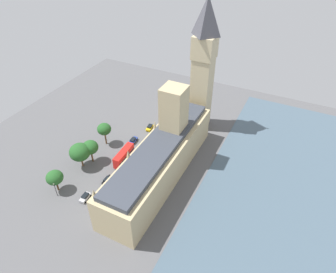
{
  "coord_description": "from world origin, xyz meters",
  "views": [
    {
      "loc": [
        -36.25,
        62.9,
        71.71
      ],
      "look_at": [
        1.0,
        -11.84,
        7.35
      ],
      "focal_mm": 31.78,
      "sensor_mm": 36.0,
      "label": 1
    }
  ],
  "objects_px": {
    "car_yellow_cab_corner": "(150,127)",
    "pedestrian_trailing": "(118,188)",
    "plane_tree_near_tower": "(80,152)",
    "plane_tree_slot_11": "(104,129)",
    "parliament_building": "(162,156)",
    "double_decker_bus_far_end": "(124,156)",
    "pedestrian_kerbside": "(169,129)",
    "clock_tower": "(203,65)",
    "car_blue_under_trees": "(133,140)",
    "car_black_leading": "(108,180)",
    "car_silver_opposite_hall": "(85,197)",
    "plane_tree_by_river_gate": "(55,178)",
    "plane_tree_slot_10": "(90,147)",
    "pedestrian_midblock": "(137,165)",
    "street_lamp_slot_12": "(55,187)"
  },
  "relations": [
    {
      "from": "pedestrian_trailing",
      "to": "pedestrian_kerbside",
      "type": "xyz_separation_m",
      "value": [
        -0.6,
        -35.79,
        0.05
      ]
    },
    {
      "from": "plane_tree_near_tower",
      "to": "plane_tree_slot_11",
      "type": "xyz_separation_m",
      "value": [
        -0.05,
        -13.84,
        0.56
      ]
    },
    {
      "from": "double_decker_bus_far_end",
      "to": "pedestrian_trailing",
      "type": "bearing_deg",
      "value": 111.07
    },
    {
      "from": "parliament_building",
      "to": "pedestrian_trailing",
      "type": "bearing_deg",
      "value": 55.07
    },
    {
      "from": "plane_tree_near_tower",
      "to": "pedestrian_trailing",
      "type": "bearing_deg",
      "value": 167.26
    },
    {
      "from": "car_blue_under_trees",
      "to": "plane_tree_by_river_gate",
      "type": "height_order",
      "value": "plane_tree_by_river_gate"
    },
    {
      "from": "car_silver_opposite_hall",
      "to": "clock_tower",
      "type": "bearing_deg",
      "value": -110.67
    },
    {
      "from": "plane_tree_near_tower",
      "to": "clock_tower",
      "type": "bearing_deg",
      "value": -122.8
    },
    {
      "from": "car_yellow_cab_corner",
      "to": "pedestrian_midblock",
      "type": "xyz_separation_m",
      "value": [
        -6.91,
        21.51,
        -0.19
      ]
    },
    {
      "from": "pedestrian_midblock",
      "to": "plane_tree_near_tower",
      "type": "height_order",
      "value": "plane_tree_near_tower"
    },
    {
      "from": "car_blue_under_trees",
      "to": "pedestrian_trailing",
      "type": "height_order",
      "value": "car_blue_under_trees"
    },
    {
      "from": "pedestrian_midblock",
      "to": "pedestrian_kerbside",
      "type": "bearing_deg",
      "value": -36.17
    },
    {
      "from": "pedestrian_trailing",
      "to": "plane_tree_slot_11",
      "type": "height_order",
      "value": "plane_tree_slot_11"
    },
    {
      "from": "clock_tower",
      "to": "car_silver_opposite_hall",
      "type": "height_order",
      "value": "clock_tower"
    },
    {
      "from": "car_blue_under_trees",
      "to": "car_black_leading",
      "type": "relative_size",
      "value": 1.04
    },
    {
      "from": "clock_tower",
      "to": "plane_tree_slot_11",
      "type": "distance_m",
      "value": 43.42
    },
    {
      "from": "pedestrian_trailing",
      "to": "pedestrian_midblock",
      "type": "xyz_separation_m",
      "value": [
        -0.02,
        -11.82,
        0.02
      ]
    },
    {
      "from": "car_silver_opposite_hall",
      "to": "street_lamp_slot_12",
      "type": "height_order",
      "value": "street_lamp_slot_12"
    },
    {
      "from": "clock_tower",
      "to": "pedestrian_kerbside",
      "type": "xyz_separation_m",
      "value": [
        9.06,
        9.9,
        -25.62
      ]
    },
    {
      "from": "car_black_leading",
      "to": "pedestrian_trailing",
      "type": "bearing_deg",
      "value": -16.56
    },
    {
      "from": "plane_tree_by_river_gate",
      "to": "plane_tree_slot_11",
      "type": "xyz_separation_m",
      "value": [
        0.22,
        -26.25,
        1.32
      ]
    },
    {
      "from": "car_silver_opposite_hall",
      "to": "plane_tree_slot_11",
      "type": "xyz_separation_m",
      "value": [
        10.44,
        -25.43,
        5.91
      ]
    },
    {
      "from": "clock_tower",
      "to": "pedestrian_kerbside",
      "type": "relative_size",
      "value": 31.52
    },
    {
      "from": "plane_tree_slot_10",
      "to": "street_lamp_slot_12",
      "type": "xyz_separation_m",
      "value": [
        -0.06,
        17.92,
        -2.32
      ]
    },
    {
      "from": "clock_tower",
      "to": "parliament_building",
      "type": "bearing_deg",
      "value": 89.23
    },
    {
      "from": "car_silver_opposite_hall",
      "to": "plane_tree_by_river_gate",
      "type": "relative_size",
      "value": 0.53
    },
    {
      "from": "parliament_building",
      "to": "car_blue_under_trees",
      "type": "xyz_separation_m",
      "value": [
        17.67,
        -9.86,
        -6.87
      ]
    },
    {
      "from": "pedestrian_kerbside",
      "to": "plane_tree_slot_10",
      "type": "xyz_separation_m",
      "value": [
        16.21,
        28.38,
        5.6
      ]
    },
    {
      "from": "car_blue_under_trees",
      "to": "pedestrian_trailing",
      "type": "xyz_separation_m",
      "value": [
        -8.45,
        23.06,
        -0.21
      ]
    },
    {
      "from": "pedestrian_midblock",
      "to": "pedestrian_kerbside",
      "type": "xyz_separation_m",
      "value": [
        -0.58,
        -23.97,
        0.03
      ]
    },
    {
      "from": "car_yellow_cab_corner",
      "to": "pedestrian_trailing",
      "type": "relative_size",
      "value": 2.95
    },
    {
      "from": "parliament_building",
      "to": "plane_tree_by_river_gate",
      "type": "xyz_separation_m",
      "value": [
        26.22,
        21.7,
        -2.28
      ]
    },
    {
      "from": "car_black_leading",
      "to": "double_decker_bus_far_end",
      "type": "bearing_deg",
      "value": 92.65
    },
    {
      "from": "car_silver_opposite_hall",
      "to": "plane_tree_slot_11",
      "type": "height_order",
      "value": "plane_tree_slot_11"
    },
    {
      "from": "pedestrian_midblock",
      "to": "plane_tree_by_river_gate",
      "type": "height_order",
      "value": "plane_tree_by_river_gate"
    },
    {
      "from": "clock_tower",
      "to": "car_yellow_cab_corner",
      "type": "bearing_deg",
      "value": 36.74
    },
    {
      "from": "parliament_building",
      "to": "double_decker_bus_far_end",
      "type": "relative_size",
      "value": 5.22
    },
    {
      "from": "clock_tower",
      "to": "double_decker_bus_far_end",
      "type": "bearing_deg",
      "value": 65.64
    },
    {
      "from": "clock_tower",
      "to": "street_lamp_slot_12",
      "type": "distance_m",
      "value": 65.53
    },
    {
      "from": "pedestrian_kerbside",
      "to": "clock_tower",
      "type": "bearing_deg",
      "value": -75.41
    },
    {
      "from": "car_yellow_cab_corner",
      "to": "plane_tree_near_tower",
      "type": "bearing_deg",
      "value": 63.58
    },
    {
      "from": "double_decker_bus_far_end",
      "to": "clock_tower",
      "type": "bearing_deg",
      "value": -117.16
    },
    {
      "from": "car_silver_opposite_hall",
      "to": "pedestrian_kerbside",
      "type": "relative_size",
      "value": 2.55
    },
    {
      "from": "clock_tower",
      "to": "car_silver_opposite_hall",
      "type": "distance_m",
      "value": 61.37
    },
    {
      "from": "plane_tree_by_river_gate",
      "to": "plane_tree_slot_10",
      "type": "relative_size",
      "value": 0.89
    },
    {
      "from": "car_black_leading",
      "to": "car_silver_opposite_hall",
      "type": "distance_m",
      "value": 9.26
    },
    {
      "from": "parliament_building",
      "to": "pedestrian_trailing",
      "type": "xyz_separation_m",
      "value": [
        9.22,
        13.2,
        -7.08
      ]
    },
    {
      "from": "parliament_building",
      "to": "car_silver_opposite_hall",
      "type": "relative_size",
      "value": 13.45
    },
    {
      "from": "double_decker_bus_far_end",
      "to": "pedestrian_trailing",
      "type": "height_order",
      "value": "double_decker_bus_far_end"
    },
    {
      "from": "pedestrian_midblock",
      "to": "plane_tree_by_river_gate",
      "type": "distance_m",
      "value": 26.93
    }
  ]
}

